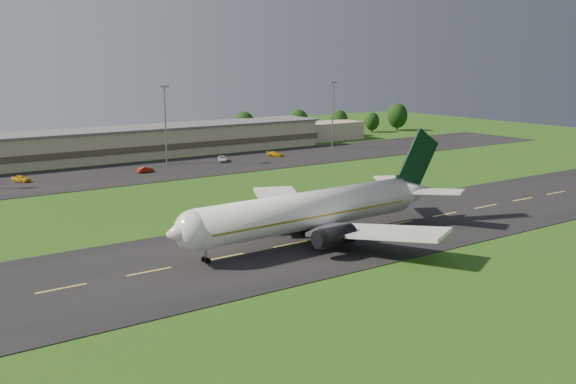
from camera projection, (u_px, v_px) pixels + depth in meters
ground at (348, 234)px, 100.29m from camera, size 360.00×360.00×0.00m
taxiway at (348, 233)px, 100.28m from camera, size 220.00×30.00×0.10m
apron at (161, 170)px, 158.43m from camera, size 260.00×30.00×0.10m
airliner at (313, 210)px, 95.56m from camera, size 51.29×42.15×15.57m
terminal at (147, 142)px, 180.72m from camera, size 145.00×16.00×8.40m
light_mast_centre at (165, 115)px, 165.11m from camera, size 2.40×1.20×20.35m
light_mast_east at (333, 107)px, 195.59m from camera, size 2.40×1.20×20.35m
tree_line at (206, 130)px, 201.69m from camera, size 194.92×8.56×10.51m
service_vehicle_a at (21, 179)px, 142.40m from camera, size 3.89×4.64×1.50m
service_vehicle_b at (145, 170)px, 154.48m from camera, size 4.27×2.22×1.34m
service_vehicle_c at (223, 159)px, 171.46m from camera, size 4.39×5.70×1.44m
service_vehicle_d at (275, 154)px, 180.31m from camera, size 4.27×4.87×1.35m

